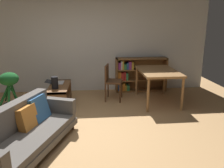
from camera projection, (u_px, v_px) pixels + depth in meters
The scene contains 10 objects.
ground_plane at pixel (83, 135), 3.91m from camera, with size 8.16×8.16×0.00m, color tan.
back_wall_panel at pixel (84, 42), 6.14m from camera, with size 6.80×0.10×2.70m, color silver.
fabric_couch at pixel (24, 131), 3.36m from camera, with size 1.35×2.02×0.71m.
media_console at pixel (60, 96), 5.16m from camera, with size 0.43×1.11×0.50m.
open_laptop at pixel (56, 82), 5.29m from camera, with size 0.42×0.31×0.06m.
desk_speaker at pixel (55, 83), 4.82m from camera, with size 0.14×0.14×0.26m.
potted_floor_plant at pixel (10, 91), 4.73m from camera, with size 0.44×0.48×0.88m.
dining_table at pixel (158, 74), 5.35m from camera, with size 0.85×1.33×0.78m.
dining_chair_near at pixel (111, 80), 5.55m from camera, with size 0.48×0.53×0.88m.
bookshelf at pixel (137, 74), 6.33m from camera, with size 1.41×0.31×0.93m.
Camera 1 is at (0.16, -3.56, 1.89)m, focal length 36.31 mm.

